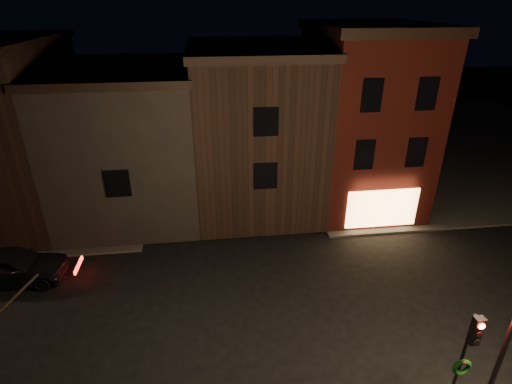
% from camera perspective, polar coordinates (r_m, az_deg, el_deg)
% --- Properties ---
extents(ground, '(120.00, 120.00, 0.00)m').
position_cam_1_polar(ground, '(17.45, -1.09, -16.59)').
color(ground, black).
rests_on(ground, ground).
extents(sidewalk_far_right, '(30.00, 30.00, 0.12)m').
position_cam_1_polar(sidewalk_far_right, '(40.83, 24.75, 6.83)').
color(sidewalk_far_right, '#2D2B28').
rests_on(sidewalk_far_right, ground).
extents(corner_building, '(6.50, 8.50, 10.50)m').
position_cam_1_polar(corner_building, '(24.97, 15.12, 10.21)').
color(corner_building, '#42100B').
rests_on(corner_building, ground).
extents(row_building_a, '(7.30, 10.30, 9.40)m').
position_cam_1_polar(row_building_a, '(24.47, -0.39, 9.41)').
color(row_building_a, black).
rests_on(row_building_a, ground).
extents(row_building_b, '(7.80, 10.30, 8.40)m').
position_cam_1_polar(row_building_b, '(24.86, -17.36, 7.28)').
color(row_building_b, black).
rests_on(row_building_b, ground).
extents(traffic_signal, '(0.58, 0.38, 4.05)m').
position_cam_1_polar(traffic_signal, '(13.47, 27.89, -19.66)').
color(traffic_signal, black).
rests_on(traffic_signal, sidewalk_near_right).
extents(parked_car_a, '(4.96, 2.16, 1.67)m').
position_cam_1_polar(parked_car_a, '(21.56, -31.63, -8.98)').
color(parked_car_a, black).
rests_on(parked_car_a, ground).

